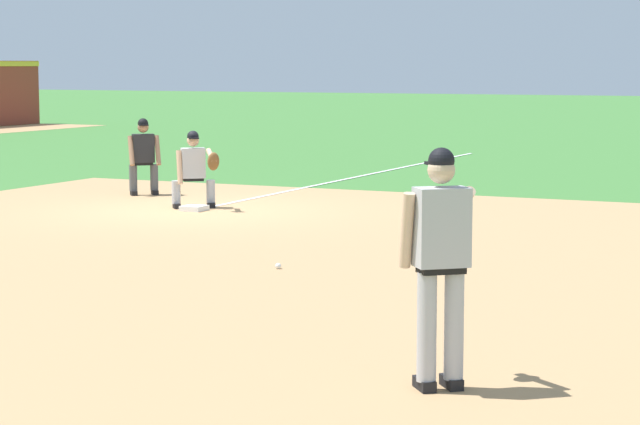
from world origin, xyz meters
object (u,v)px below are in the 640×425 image
baseball (278,266)px  umpire (143,153)px  first_baseman (195,166)px  first_base_bag (194,208)px  pitcher (441,253)px

baseball → umpire: bearing=43.3°
first_baseman → umpire: 2.50m
first_base_bag → umpire: (1.81, 2.18, 0.75)m
pitcher → umpire: 14.84m
first_base_bag → baseball: (-4.78, -4.03, -0.01)m
umpire → first_base_bag: bearing=-129.7°
first_baseman → baseball: bearing=-140.5°
baseball → first_baseman: 6.65m
baseball → pitcher: bearing=-140.7°
pitcher → first_baseman: pitcher is taller
pitcher → first_baseman: bearing=39.4°
first_base_bag → first_baseman: bearing=27.6°
first_base_bag → baseball: first_base_bag is taller
first_base_bag → baseball: 6.25m
pitcher → first_base_bag: bearing=39.8°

